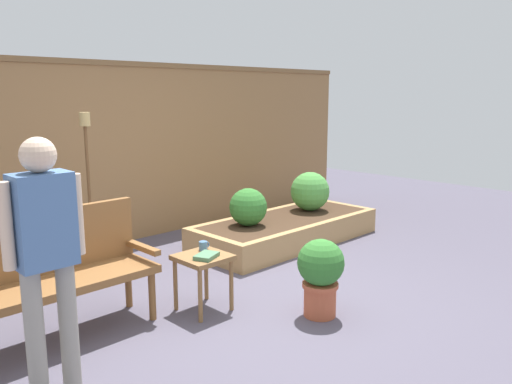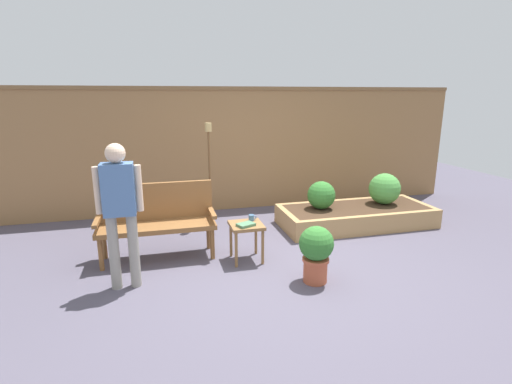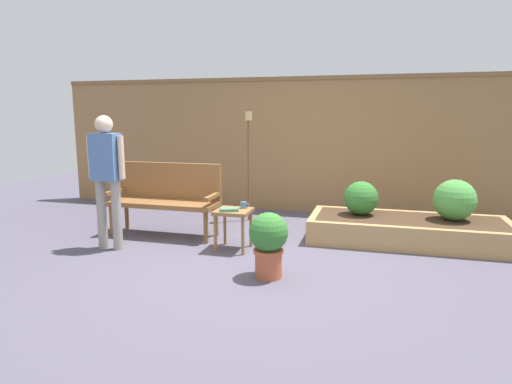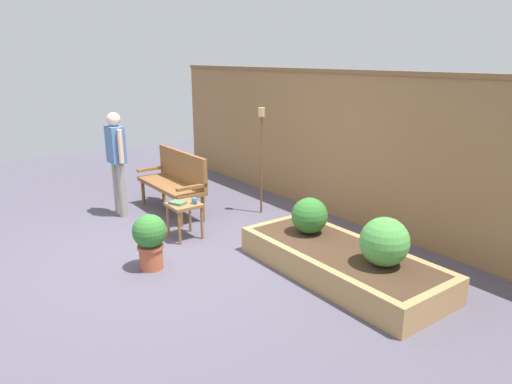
% 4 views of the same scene
% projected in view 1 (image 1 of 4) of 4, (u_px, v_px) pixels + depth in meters
% --- Properties ---
extents(ground_plane, '(14.00, 14.00, 0.00)m').
position_uv_depth(ground_plane, '(261.00, 307.00, 4.38)').
color(ground_plane, '#514C5B').
extents(fence_back, '(8.40, 0.14, 2.16)m').
position_uv_depth(fence_back, '(103.00, 154.00, 5.98)').
color(fence_back, olive).
rests_on(fence_back, ground_plane).
extents(garden_bench, '(1.44, 0.48, 0.94)m').
position_uv_depth(garden_bench, '(53.00, 266.00, 3.78)').
color(garden_bench, brown).
rests_on(garden_bench, ground_plane).
extents(side_table, '(0.40, 0.40, 0.48)m').
position_uv_depth(side_table, '(203.00, 265.00, 4.25)').
color(side_table, olive).
rests_on(side_table, ground_plane).
extents(cup_on_table, '(0.10, 0.07, 0.08)m').
position_uv_depth(cup_on_table, '(203.00, 246.00, 4.36)').
color(cup_on_table, teal).
rests_on(cup_on_table, side_table).
extents(book_on_table, '(0.24, 0.21, 0.03)m').
position_uv_depth(book_on_table, '(207.00, 256.00, 4.16)').
color(book_on_table, '#4C7A56').
rests_on(book_on_table, side_table).
extents(potted_boxwood, '(0.38, 0.38, 0.64)m').
position_uv_depth(potted_boxwood, '(321.00, 272.00, 4.15)').
color(potted_boxwood, '#B75638').
rests_on(potted_boxwood, ground_plane).
extents(raised_planter_bed, '(2.40, 1.00, 0.30)m').
position_uv_depth(raised_planter_bed, '(286.00, 230.00, 6.28)').
color(raised_planter_bed, '#AD8451').
rests_on(raised_planter_bed, ground_plane).
extents(shrub_near_bench, '(0.43, 0.43, 0.43)m').
position_uv_depth(shrub_near_bench, '(248.00, 207.00, 5.85)').
color(shrub_near_bench, brown).
rests_on(shrub_near_bench, raised_planter_bed).
extents(shrub_far_corner, '(0.50, 0.50, 0.50)m').
position_uv_depth(shrub_far_corner, '(310.00, 191.00, 6.60)').
color(shrub_far_corner, brown).
rests_on(shrub_far_corner, raised_planter_bed).
extents(tiki_torch, '(0.10, 0.10, 1.61)m').
position_uv_depth(tiki_torch, '(87.00, 165.00, 4.96)').
color(tiki_torch, brown).
rests_on(tiki_torch, ground_plane).
extents(person_by_bench, '(0.47, 0.20, 1.56)m').
position_uv_depth(person_by_bench, '(45.00, 247.00, 2.93)').
color(person_by_bench, gray).
rests_on(person_by_bench, ground_plane).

